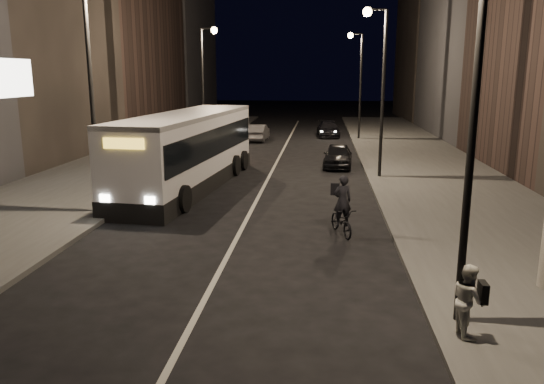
% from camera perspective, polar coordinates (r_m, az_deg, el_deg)
% --- Properties ---
extents(ground, '(180.00, 180.00, 0.00)m').
position_cam_1_polar(ground, '(15.76, -4.74, -6.74)').
color(ground, black).
rests_on(ground, ground).
extents(sidewalk_right, '(7.00, 70.00, 0.16)m').
position_cam_1_polar(sidewalk_right, '(29.66, 16.64, 2.14)').
color(sidewalk_right, '#3C3C3A').
rests_on(sidewalk_right, ground).
extents(sidewalk_left, '(7.00, 70.00, 0.16)m').
position_cam_1_polar(sidewalk_left, '(31.16, -15.73, 2.68)').
color(sidewalk_left, '#3C3C3A').
rests_on(sidewalk_left, ground).
extents(streetlight_right_near, '(1.20, 0.44, 8.12)m').
position_cam_1_polar(streetlight_right_near, '(10.95, 19.90, 12.65)').
color(streetlight_right_near, black).
rests_on(streetlight_right_near, sidewalk_right).
extents(streetlight_right_mid, '(1.20, 0.44, 8.12)m').
position_cam_1_polar(streetlight_right_mid, '(26.76, 11.37, 12.71)').
color(streetlight_right_mid, black).
rests_on(streetlight_right_mid, sidewalk_right).
extents(streetlight_right_far, '(1.20, 0.44, 8.12)m').
position_cam_1_polar(streetlight_right_far, '(42.71, 9.19, 12.69)').
color(streetlight_right_far, black).
rests_on(streetlight_right_far, sidewalk_right).
extents(streetlight_left_near, '(1.20, 0.44, 8.12)m').
position_cam_1_polar(streetlight_left_near, '(20.28, -18.32, 12.43)').
color(streetlight_left_near, black).
rests_on(streetlight_left_near, sidewalk_left).
extents(streetlight_left_far, '(1.20, 0.44, 8.12)m').
position_cam_1_polar(streetlight_left_far, '(37.49, -7.11, 12.78)').
color(streetlight_left_far, black).
rests_on(streetlight_left_far, sidewalk_left).
extents(city_bus, '(3.97, 12.97, 3.45)m').
position_cam_1_polar(city_bus, '(24.87, -8.97, 4.77)').
color(city_bus, silver).
rests_on(city_bus, ground).
extents(cyclist_on_bicycle, '(1.15, 1.88, 2.04)m').
position_cam_1_polar(cyclist_on_bicycle, '(17.53, 7.52, -2.48)').
color(cyclist_on_bicycle, black).
rests_on(cyclist_on_bicycle, ground).
extents(pedestrian_woman, '(0.65, 0.78, 1.46)m').
position_cam_1_polar(pedestrian_woman, '(11.25, 20.35, -10.84)').
color(pedestrian_woman, beige).
rests_on(pedestrian_woman, sidewalk_right).
extents(car_near, '(1.79, 3.97, 1.32)m').
position_cam_1_polar(car_near, '(30.35, 7.09, 3.92)').
color(car_near, black).
rests_on(car_near, ground).
extents(car_mid, '(1.48, 3.99, 1.30)m').
position_cam_1_polar(car_mid, '(42.03, -1.53, 6.41)').
color(car_mid, '#3B3B3E').
rests_on(car_mid, ground).
extents(car_far, '(2.05, 4.41, 1.25)m').
position_cam_1_polar(car_far, '(45.04, 6.07, 6.73)').
color(car_far, black).
rests_on(car_far, ground).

